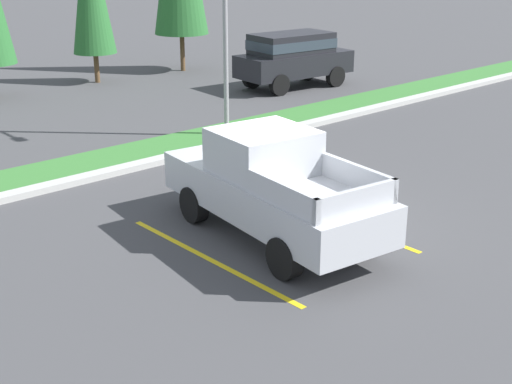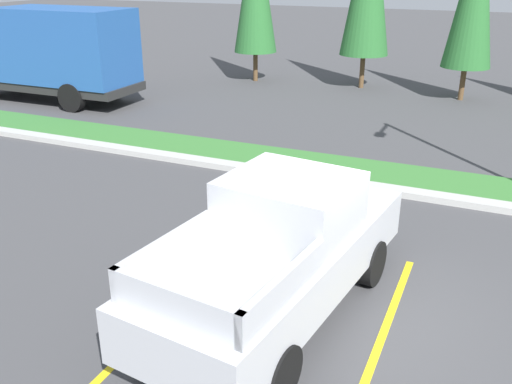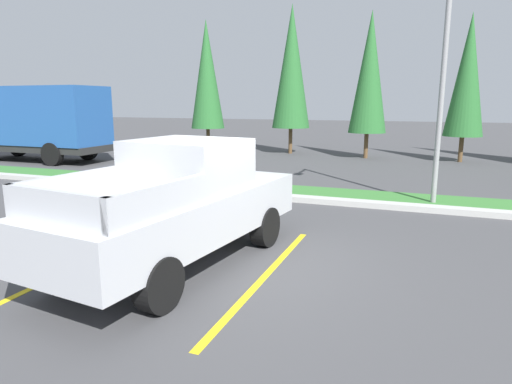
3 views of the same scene
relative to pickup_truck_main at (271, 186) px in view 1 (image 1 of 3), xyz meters
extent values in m
plane|color=#424244|center=(0.68, 0.40, -1.04)|extent=(120.00, 120.00, 0.00)
cube|color=yellow|center=(-1.56, -0.05, -1.04)|extent=(0.12, 4.80, 0.01)
cube|color=yellow|center=(1.54, -0.05, -1.04)|extent=(0.12, 4.80, 0.01)
cube|color=#B2B2AD|center=(0.68, 5.40, -0.97)|extent=(56.00, 0.40, 0.15)
cube|color=#387533|center=(0.68, 6.50, -1.01)|extent=(56.00, 1.80, 0.06)
cylinder|color=black|center=(-0.65, 1.59, -0.66)|extent=(0.37, 0.79, 0.76)
cylinder|color=black|center=(1.03, 1.38, -0.66)|extent=(0.37, 0.79, 0.76)
cylinder|color=black|center=(-1.05, -1.48, -0.66)|extent=(0.37, 0.79, 0.76)
cylinder|color=black|center=(0.64, -1.70, -0.66)|extent=(0.37, 0.79, 0.76)
cube|color=silver|center=(-0.01, -0.05, -0.16)|extent=(2.55, 5.40, 0.76)
cube|color=silver|center=(0.03, 0.25, 0.64)|extent=(1.95, 1.81, 0.84)
cube|color=#2D3842|center=(0.14, 1.06, 0.69)|extent=(1.61, 0.27, 0.63)
cube|color=silver|center=(-1.03, -1.38, 0.44)|extent=(0.34, 1.90, 0.44)
cube|color=silver|center=(0.65, -1.60, 0.44)|extent=(0.34, 1.90, 0.44)
cube|color=silver|center=(-0.31, -2.38, 0.44)|extent=(1.80, 0.33, 0.44)
cube|color=silver|center=(0.32, 2.48, -0.40)|extent=(1.81, 0.39, 0.28)
cylinder|color=black|center=(12.09, 10.73, -0.64)|extent=(0.82, 0.33, 0.80)
cylinder|color=black|center=(11.93, 9.04, -0.64)|extent=(0.82, 0.33, 0.80)
cylinder|color=black|center=(9.30, 10.99, -0.64)|extent=(0.82, 0.33, 0.80)
cylinder|color=black|center=(9.14, 9.30, -0.64)|extent=(0.82, 0.33, 0.80)
cube|color=black|center=(10.61, 10.01, -0.12)|extent=(4.75, 2.26, 0.84)
cube|color=black|center=(10.46, 10.03, 0.68)|extent=(3.24, 1.96, 0.76)
cube|color=#2D3842|center=(10.46, 10.03, 0.66)|extent=(3.29, 2.01, 0.36)
cylinder|color=gray|center=(4.12, 6.30, 2.28)|extent=(0.14, 0.14, 6.64)
cylinder|color=brown|center=(5.41, 16.04, -0.45)|extent=(0.20, 0.20, 1.18)
cylinder|color=brown|center=(9.56, 15.87, -0.24)|extent=(0.20, 0.20, 1.60)
camera|label=1|loc=(-8.70, -9.25, 4.50)|focal=49.31mm
camera|label=2|loc=(2.56, -6.69, 3.86)|focal=39.35mm
camera|label=3|loc=(3.75, -6.38, 1.69)|focal=31.26mm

